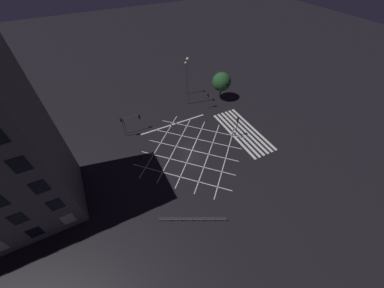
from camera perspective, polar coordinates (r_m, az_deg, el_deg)
The scene contains 11 objects.
ground_plane at distance 36.89m, azimuth -0.00°, elevation -1.69°, with size 200.00×200.00×0.00m, color black.
road_markings at distance 39.65m, azimuth 8.03°, elevation 1.87°, with size 19.92×23.24×0.01m.
traffic_light_median_north at distance 33.13m, azimuth -13.30°, elevation -4.23°, with size 0.36×0.39×3.35m.
traffic_light_median_south at distance 38.26m, azimuth 11.96°, elevation 5.46°, with size 0.36×0.39×4.29m.
traffic_light_ne_main at distance 39.31m, azimuth -18.11°, elevation 5.21°, with size 0.39×0.36×4.26m.
traffic_light_ne_cross at distance 40.40m, azimuth -15.39°, elevation 6.27°, with size 0.36×3.11×3.45m.
traffic_light_se_cross at distance 45.04m, azimuth 4.25°, elevation 12.35°, with size 0.36×0.39×3.60m.
street_lamp_east at distance 43.75m, azimuth -1.15°, elevation 18.64°, with size 0.57×0.57×10.24m.
street_lamp_west at distance 48.23m, azimuth -1.65°, elevation 18.78°, with size 0.52×0.52×7.62m.
street_tree_near at distance 47.52m, azimuth 7.88°, elevation 16.12°, with size 3.95×3.95×6.12m.
pedestrian_railing at distance 29.08m, azimuth -0.00°, elevation -19.41°, with size 3.96×7.71×1.05m.
Camera 1 is at (-22.45, 11.45, 26.95)m, focal length 20.00 mm.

